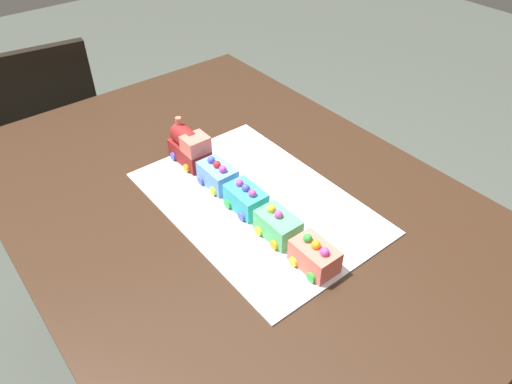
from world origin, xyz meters
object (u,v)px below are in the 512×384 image
dining_table (232,226)px  cake_car_gondola_turquoise (246,198)px  cake_car_flatbed_mint_green (278,225)px  cake_locomotive (190,147)px  chair (47,133)px  cake_car_hopper_coral (315,255)px  cake_car_caboose_sky_blue (218,175)px

dining_table → cake_car_gondola_turquoise: (0.06, 0.00, 0.14)m
cake_car_flatbed_mint_green → cake_locomotive: bearing=-180.0°
chair → cake_car_hopper_coral: bearing=105.1°
dining_table → chair: size_ratio=1.63×
cake_car_caboose_sky_blue → cake_car_hopper_coral: size_ratio=1.00×
chair → cake_car_caboose_sky_blue: 1.04m
cake_locomotive → cake_car_flatbed_mint_green: cake_locomotive is taller
dining_table → cake_car_gondola_turquoise: bearing=1.4°
dining_table → cake_car_caboose_sky_blue: size_ratio=14.00×
cake_car_caboose_sky_blue → cake_car_flatbed_mint_green: size_ratio=1.00×
cake_car_caboose_sky_blue → cake_car_hopper_coral: 0.35m
cake_car_caboose_sky_blue → cake_car_hopper_coral: same height
chair → cake_car_hopper_coral: chair is taller
dining_table → cake_locomotive: size_ratio=10.00×
cake_locomotive → cake_car_gondola_turquoise: (0.25, 0.00, -0.02)m
cake_locomotive → cake_car_flatbed_mint_green: 0.36m
chair → cake_locomotive: size_ratio=6.14×
cake_car_gondola_turquoise → cake_car_flatbed_mint_green: same height
chair → cake_car_flatbed_mint_green: (1.22, 0.17, 0.30)m
cake_car_flatbed_mint_green → cake_car_hopper_coral: size_ratio=1.00×
cake_car_gondola_turquoise → cake_car_flatbed_mint_green: 0.12m
dining_table → cake_car_gondola_turquoise: cake_car_gondola_turquoise is taller
dining_table → cake_car_flatbed_mint_green: (0.18, 0.00, 0.14)m
chair → cake_locomotive: 0.92m
cake_locomotive → cake_car_caboose_sky_blue: cake_locomotive is taller
dining_table → cake_car_caboose_sky_blue: (-0.05, 0.00, 0.14)m
cake_car_caboose_sky_blue → cake_car_flatbed_mint_green: (0.24, -0.00, -0.00)m
chair → cake_car_gondola_turquoise: 1.15m
cake_locomotive → cake_car_caboose_sky_blue: size_ratio=1.40×
dining_table → cake_car_caboose_sky_blue: 0.15m
cake_car_hopper_coral → cake_car_flatbed_mint_green: bearing=-180.0°
dining_table → cake_car_hopper_coral: (0.30, 0.00, 0.14)m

